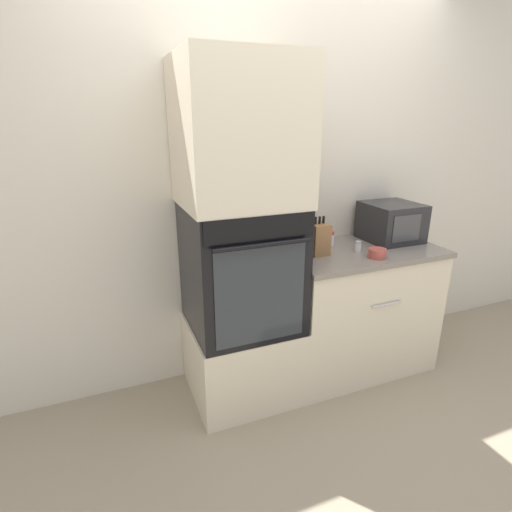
{
  "coord_description": "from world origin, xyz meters",
  "views": [
    {
      "loc": [
        -1.06,
        -1.77,
        1.69
      ],
      "look_at": [
        -0.26,
        0.21,
        0.95
      ],
      "focal_mm": 28.0,
      "sensor_mm": 36.0,
      "label": 1
    }
  ],
  "objects_px": {
    "microwave": "(391,222)",
    "bowl": "(377,253)",
    "wall_oven": "(241,267)",
    "knife_block": "(319,239)",
    "condiment_jar_far": "(358,246)",
    "condiment_jar_mid": "(331,239)",
    "condiment_jar_near": "(304,239)"
  },
  "relations": [
    {
      "from": "bowl",
      "to": "condiment_jar_far",
      "type": "relative_size",
      "value": 1.63
    },
    {
      "from": "wall_oven",
      "to": "condiment_jar_far",
      "type": "bearing_deg",
      "value": -3.3
    },
    {
      "from": "wall_oven",
      "to": "knife_block",
      "type": "bearing_deg",
      "value": 0.29
    },
    {
      "from": "knife_block",
      "to": "condiment_jar_near",
      "type": "distance_m",
      "value": 0.17
    },
    {
      "from": "condiment_jar_near",
      "to": "condiment_jar_mid",
      "type": "xyz_separation_m",
      "value": [
        0.17,
        -0.05,
        -0.0
      ]
    },
    {
      "from": "bowl",
      "to": "condiment_jar_far",
      "type": "bearing_deg",
      "value": 103.57
    },
    {
      "from": "wall_oven",
      "to": "knife_block",
      "type": "distance_m",
      "value": 0.53
    },
    {
      "from": "wall_oven",
      "to": "condiment_jar_far",
      "type": "relative_size",
      "value": 10.99
    },
    {
      "from": "wall_oven",
      "to": "knife_block",
      "type": "xyz_separation_m",
      "value": [
        0.52,
        0.0,
        0.11
      ]
    },
    {
      "from": "condiment_jar_mid",
      "to": "condiment_jar_far",
      "type": "relative_size",
      "value": 1.52
    },
    {
      "from": "bowl",
      "to": "condiment_jar_near",
      "type": "bearing_deg",
      "value": 131.27
    },
    {
      "from": "microwave",
      "to": "condiment_jar_near",
      "type": "distance_m",
      "value": 0.65
    },
    {
      "from": "knife_block",
      "to": "bowl",
      "type": "bearing_deg",
      "value": -32.82
    },
    {
      "from": "bowl",
      "to": "condiment_jar_near",
      "type": "xyz_separation_m",
      "value": [
        -0.31,
        0.36,
        0.03
      ]
    },
    {
      "from": "bowl",
      "to": "condiment_jar_mid",
      "type": "relative_size",
      "value": 1.08
    },
    {
      "from": "wall_oven",
      "to": "condiment_jar_mid",
      "type": "bearing_deg",
      "value": 9.73
    },
    {
      "from": "microwave",
      "to": "knife_block",
      "type": "height_order",
      "value": "microwave"
    },
    {
      "from": "condiment_jar_near",
      "to": "condiment_jar_mid",
      "type": "bearing_deg",
      "value": -15.85
    },
    {
      "from": "wall_oven",
      "to": "condiment_jar_mid",
      "type": "height_order",
      "value": "wall_oven"
    },
    {
      "from": "condiment_jar_near",
      "to": "wall_oven",
      "type": "bearing_deg",
      "value": -161.9
    },
    {
      "from": "condiment_jar_mid",
      "to": "microwave",
      "type": "bearing_deg",
      "value": -3.77
    },
    {
      "from": "microwave",
      "to": "condiment_jar_far",
      "type": "height_order",
      "value": "microwave"
    },
    {
      "from": "knife_block",
      "to": "condiment_jar_far",
      "type": "height_order",
      "value": "knife_block"
    },
    {
      "from": "knife_block",
      "to": "bowl",
      "type": "height_order",
      "value": "knife_block"
    },
    {
      "from": "condiment_jar_mid",
      "to": "condiment_jar_far",
      "type": "height_order",
      "value": "condiment_jar_mid"
    },
    {
      "from": "condiment_jar_near",
      "to": "bowl",
      "type": "bearing_deg",
      "value": -48.73
    },
    {
      "from": "microwave",
      "to": "bowl",
      "type": "xyz_separation_m",
      "value": [
        -0.32,
        -0.28,
        -0.1
      ]
    },
    {
      "from": "wall_oven",
      "to": "condiment_jar_mid",
      "type": "xyz_separation_m",
      "value": [
        0.68,
        0.12,
        0.06
      ]
    },
    {
      "from": "bowl",
      "to": "wall_oven",
      "type": "bearing_deg",
      "value": 166.76
    },
    {
      "from": "knife_block",
      "to": "condiment_jar_mid",
      "type": "xyz_separation_m",
      "value": [
        0.16,
        0.11,
        -0.05
      ]
    },
    {
      "from": "condiment_jar_mid",
      "to": "bowl",
      "type": "bearing_deg",
      "value": -65.35
    },
    {
      "from": "microwave",
      "to": "condiment_jar_mid",
      "type": "distance_m",
      "value": 0.47
    }
  ]
}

